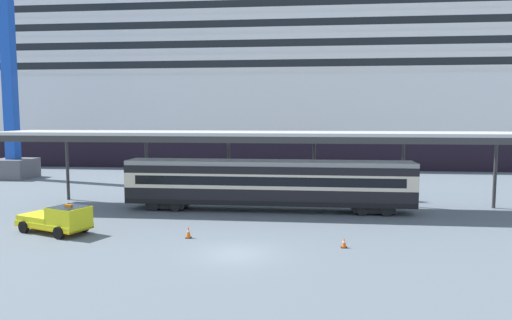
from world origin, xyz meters
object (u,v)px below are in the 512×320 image
Objects in this scene: traffic_cone_near at (188,232)px; traffic_cone_mid at (344,243)px; train_carriage at (268,183)px; service_truck at (59,219)px; dockside_crane at (11,58)px; cruise_ship at (270,85)px.

traffic_cone_near is 1.29× the size of traffic_cone_mid.
train_carriage is at bearing 63.90° from traffic_cone_near.
service_truck is 18.44m from traffic_cone_mid.
train_carriage is 11.52m from traffic_cone_mid.
dockside_crane is at bearing 138.12° from traffic_cone_near.
train_carriage is at bearing 117.74° from traffic_cone_mid.
traffic_cone_near is (8.74, -0.22, -0.61)m from service_truck.
cruise_ship is 193.42× the size of traffic_cone_near.
dockside_crane is (-19.32, 24.94, 13.66)m from service_truck.
cruise_ship reaches higher than traffic_cone_mid.
train_carriage is 30.24× the size of traffic_cone_near.
train_carriage reaches higher than traffic_cone_near.
service_truck is 7.30× the size of traffic_cone_near.
traffic_cone_near is at bearing 173.30° from traffic_cone_mid.
traffic_cone_mid is at bearing -6.70° from traffic_cone_near.
cruise_ship reaches higher than train_carriage.
traffic_cone_near is at bearing -1.44° from service_truck.
dockside_crane is at bearing 145.10° from traffic_cone_mid.
dockside_crane reaches higher than train_carriage.
traffic_cone_mid is at bearing -62.26° from train_carriage.
service_truck is (-13.10, -8.68, -1.32)m from train_carriage.
dockside_crane reaches higher than traffic_cone_near.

